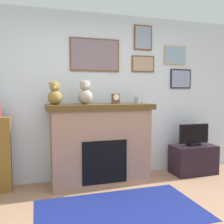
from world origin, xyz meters
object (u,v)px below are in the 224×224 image
(candle_jar, at_px, (137,100))
(teddy_bear_cream, at_px, (55,94))
(television, at_px, (194,135))
(mantel_clock, at_px, (116,99))
(fireplace, at_px, (100,143))
(teddy_bear_tan, at_px, (85,94))
(tv_stand, at_px, (193,159))

(candle_jar, relative_size, teddy_bear_cream, 0.31)
(television, bearing_deg, mantel_clock, 179.38)
(fireplace, relative_size, teddy_bear_tan, 4.49)
(fireplace, height_order, mantel_clock, mantel_clock)
(teddy_bear_cream, bearing_deg, teddy_bear_tan, -0.00)
(fireplace, xyz_separation_m, teddy_bear_cream, (-0.66, -0.02, 0.74))
(tv_stand, relative_size, mantel_clock, 4.86)
(fireplace, height_order, teddy_bear_cream, teddy_bear_cream)
(fireplace, distance_m, tv_stand, 1.65)
(fireplace, xyz_separation_m, candle_jar, (0.58, -0.02, 0.64))
(teddy_bear_cream, relative_size, teddy_bear_tan, 0.94)
(teddy_bear_cream, xyz_separation_m, teddy_bear_tan, (0.43, -0.00, 0.01))
(mantel_clock, bearing_deg, teddy_bear_cream, 179.93)
(teddy_bear_tan, bearing_deg, fireplace, 4.57)
(fireplace, bearing_deg, candle_jar, -1.74)
(television, xyz_separation_m, candle_jar, (-1.03, 0.02, 0.60))
(candle_jar, bearing_deg, mantel_clock, -179.76)
(television, relative_size, teddy_bear_cream, 1.68)
(candle_jar, bearing_deg, tv_stand, -0.84)
(mantel_clock, xyz_separation_m, teddy_bear_cream, (-0.89, 0.00, 0.07))
(candle_jar, relative_size, mantel_clock, 0.68)
(tv_stand, xyz_separation_m, mantel_clock, (-1.38, 0.01, 1.03))
(fireplace, relative_size, candle_jar, 15.27)
(fireplace, relative_size, television, 2.85)
(mantel_clock, bearing_deg, teddy_bear_tan, 179.87)
(tv_stand, distance_m, mantel_clock, 1.72)
(teddy_bear_cream, bearing_deg, television, -0.41)
(television, bearing_deg, candle_jar, 179.08)
(candle_jar, height_order, mantel_clock, mantel_clock)
(fireplace, distance_m, television, 1.61)
(television, distance_m, teddy_bear_cream, 2.37)
(television, height_order, teddy_bear_tan, teddy_bear_tan)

